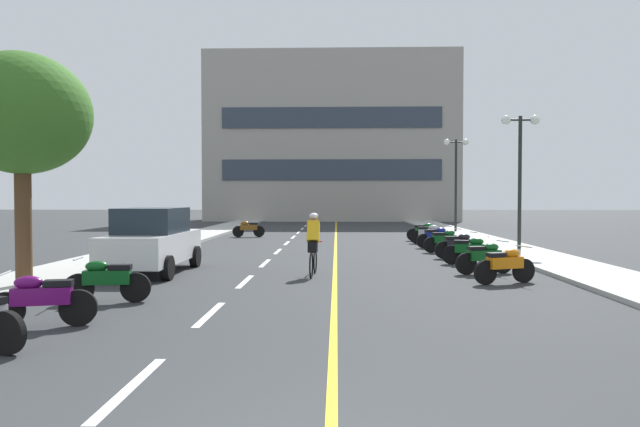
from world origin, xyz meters
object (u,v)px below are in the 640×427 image
object	(u,v)px
cyclist_rider	(313,243)
motorcycle_11	(248,228)
motorcycle_7	(445,240)
street_lamp_mid	(520,151)
roadside_tree	(22,115)
motorcycle_6	(459,245)
motorcycle_10	(425,231)
street_lamp_far	(456,164)
motorcycle_4	(485,257)
motorcycle_3	(505,264)
motorcycle_1	(41,299)
motorcycle_5	(470,250)
motorcycle_2	(107,279)
motorcycle_9	(429,233)
motorcycle_8	(436,237)
parked_car_near	(152,240)

from	to	relation	value
cyclist_rider	motorcycle_11	bearing A→B (deg)	105.29
motorcycle_7	street_lamp_mid	bearing A→B (deg)	8.55
street_lamp_mid	roadside_tree	bearing A→B (deg)	-145.76
roadside_tree	cyclist_rider	xyz separation A→B (m)	(6.48, 2.61, -3.09)
motorcycle_6	motorcycle_10	size ratio (longest dim) A/B	0.99
street_lamp_far	cyclist_rider	size ratio (longest dim) A/B	3.06
motorcycle_4	motorcycle_10	xyz separation A→B (m)	(0.17, 11.96, 0.00)
roadside_tree	motorcycle_3	world-z (taller)	roadside_tree
roadside_tree	motorcycle_1	size ratio (longest dim) A/B	3.14
motorcycle_5	roadside_tree	bearing A→B (deg)	-155.33
motorcycle_5	motorcycle_11	xyz separation A→B (m)	(-8.84, 12.24, 0.00)
motorcycle_7	motorcycle_2	bearing A→B (deg)	-129.16
motorcycle_7	motorcycle_9	bearing A→B (deg)	89.43
street_lamp_mid	motorcycle_6	world-z (taller)	street_lamp_mid
street_lamp_far	motorcycle_7	distance (m)	12.90
motorcycle_4	motorcycle_8	size ratio (longest dim) A/B	0.99
motorcycle_10	motorcycle_7	bearing A→B (deg)	-91.12
motorcycle_5	motorcycle_7	bearing A→B (deg)	90.40
motorcycle_3	motorcycle_10	distance (m)	13.72
street_lamp_mid	motorcycle_4	world-z (taller)	street_lamp_mid
roadside_tree	motorcycle_11	bearing A→B (deg)	82.06
motorcycle_1	motorcycle_9	world-z (taller)	same
roadside_tree	street_lamp_mid	bearing A→B (deg)	34.24
motorcycle_5	motorcycle_6	distance (m)	1.93
street_lamp_far	motorcycle_4	size ratio (longest dim) A/B	3.25
motorcycle_3	motorcycle_10	xyz separation A→B (m)	(0.13, 13.72, 0.00)
roadside_tree	motorcycle_7	bearing A→B (deg)	39.36
motorcycle_7	motorcycle_9	size ratio (longest dim) A/B	1.00
motorcycle_2	cyclist_rider	distance (m)	5.73
parked_car_near	motorcycle_3	distance (m)	9.43
street_lamp_mid	motorcycle_1	xyz separation A→B (m)	(-11.88, -13.34, -3.42)
motorcycle_5	motorcycle_10	size ratio (longest dim) A/B	0.98
parked_car_near	motorcycle_2	world-z (taller)	parked_car_near
street_lamp_far	motorcycle_3	size ratio (longest dim) A/B	3.32
motorcycle_4	motorcycle_10	bearing A→B (deg)	89.19
motorcycle_3	motorcycle_7	size ratio (longest dim) A/B	0.97
motorcycle_7	motorcycle_9	xyz separation A→B (m)	(0.04, 4.05, 0.00)
motorcycle_10	street_lamp_far	bearing A→B (deg)	66.01
motorcycle_3	motorcycle_2	bearing A→B (deg)	-162.13
motorcycle_3	motorcycle_6	bearing A→B (deg)	89.04
motorcycle_2	motorcycle_8	size ratio (longest dim) A/B	1.01
parked_car_near	motorcycle_4	size ratio (longest dim) A/B	2.52
street_lamp_mid	motorcycle_7	xyz separation A→B (m)	(-2.96, -0.44, -3.42)
parked_car_near	motorcycle_10	size ratio (longest dim) A/B	2.48
motorcycle_7	motorcycle_10	distance (m)	5.81
motorcycle_3	motorcycle_4	world-z (taller)	same
street_lamp_mid	motorcycle_9	distance (m)	5.76
motorcycle_1	motorcycle_6	distance (m)	14.05
motorcycle_6	motorcycle_2	bearing A→B (deg)	-135.69
street_lamp_mid	motorcycle_2	size ratio (longest dim) A/B	3.04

